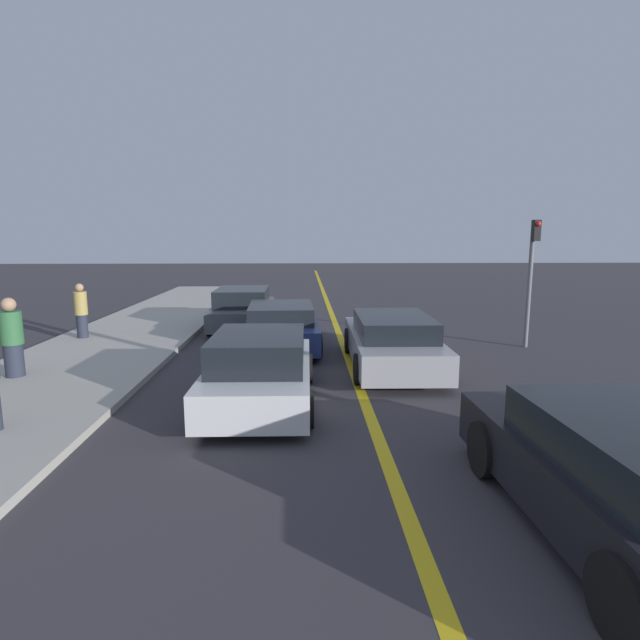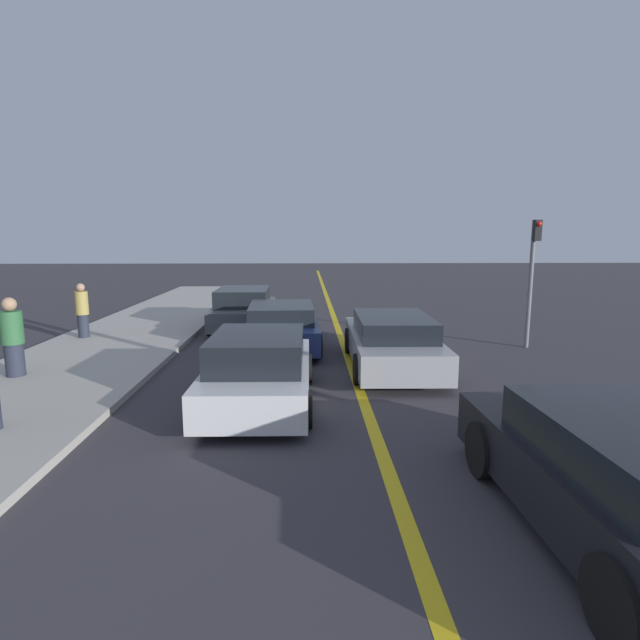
# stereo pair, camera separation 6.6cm
# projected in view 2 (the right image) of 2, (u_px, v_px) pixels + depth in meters

# --- Properties ---
(road_center_line) EXTENTS (0.20, 60.00, 0.01)m
(road_center_line) POSITION_uv_depth(u_px,v_px,m) (342.00, 341.00, 14.59)
(road_center_line) COLOR gold
(road_center_line) RESTS_ON ground_plane
(sidewalk_left) EXTENTS (3.91, 32.85, 0.13)m
(sidewalk_left) POSITION_uv_depth(u_px,v_px,m) (100.00, 352.00, 12.84)
(sidewalk_left) COLOR #ADA89E
(sidewalk_left) RESTS_ON ground_plane
(car_near_right_lane) EXTENTS (2.04, 4.39, 1.32)m
(car_near_right_lane) POSITION_uv_depth(u_px,v_px,m) (623.00, 479.00, 4.95)
(car_near_right_lane) COLOR black
(car_near_right_lane) RESTS_ON ground_plane
(car_ahead_center) EXTENTS (1.96, 4.01, 1.32)m
(car_ahead_center) POSITION_uv_depth(u_px,v_px,m) (259.00, 370.00, 9.05)
(car_ahead_center) COLOR silver
(car_ahead_center) RESTS_ON ground_plane
(car_far_distant) EXTENTS (2.04, 4.64, 1.24)m
(car_far_distant) POSITION_uv_depth(u_px,v_px,m) (392.00, 341.00, 11.58)
(car_far_distant) COLOR #9E9EA3
(car_far_distant) RESTS_ON ground_plane
(car_parked_left_lot) EXTENTS (2.13, 4.08, 1.23)m
(car_parked_left_lot) POSITION_uv_depth(u_px,v_px,m) (282.00, 327.00, 13.53)
(car_parked_left_lot) COLOR navy
(car_parked_left_lot) RESTS_ON ground_plane
(car_oncoming_far) EXTENTS (1.98, 4.19, 1.34)m
(car_oncoming_far) POSITION_uv_depth(u_px,v_px,m) (244.00, 309.00, 16.49)
(car_oncoming_far) COLOR #4C5156
(car_oncoming_far) RESTS_ON ground_plane
(pedestrian_mid_group) EXTENTS (0.44, 0.44, 1.65)m
(pedestrian_mid_group) POSITION_uv_depth(u_px,v_px,m) (13.00, 338.00, 10.34)
(pedestrian_mid_group) COLOR #282D3D
(pedestrian_mid_group) RESTS_ON sidewalk_left
(pedestrian_far_standing) EXTENTS (0.36, 0.36, 1.57)m
(pedestrian_far_standing) POSITION_uv_depth(u_px,v_px,m) (82.00, 311.00, 14.32)
(pedestrian_far_standing) COLOR #282D3D
(pedestrian_far_standing) RESTS_ON sidewalk_left
(traffic_light) EXTENTS (0.18, 0.40, 3.45)m
(traffic_light) POSITION_uv_depth(u_px,v_px,m) (532.00, 269.00, 13.34)
(traffic_light) COLOR slate
(traffic_light) RESTS_ON ground_plane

